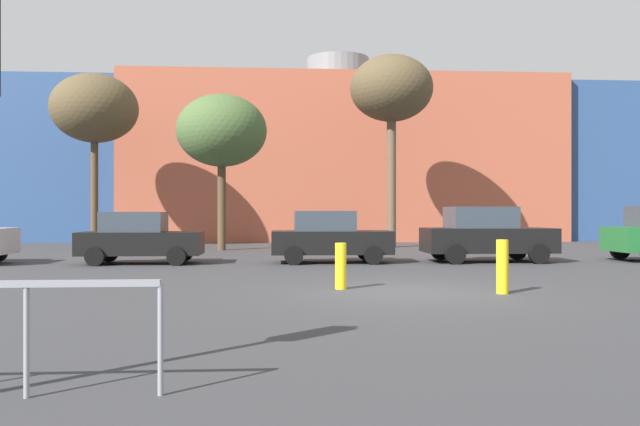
% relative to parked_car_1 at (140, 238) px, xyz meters
% --- Properties ---
extents(ground_plane, '(200.00, 200.00, 0.00)m').
position_rel_parked_car_1_xyz_m(ground_plane, '(7.02, -7.73, -0.82)').
color(ground_plane, '#38383A').
extents(building_backdrop, '(41.75, 11.92, 11.54)m').
position_rel_parked_car_1_xyz_m(building_backdrop, '(8.31, 20.19, 3.94)').
color(building_backdrop, '#B2563D').
rests_on(building_backdrop, ground_plane).
extents(parked_car_1, '(3.82, 1.88, 1.65)m').
position_rel_parked_car_1_xyz_m(parked_car_1, '(0.00, 0.00, 0.00)').
color(parked_car_1, black).
rests_on(parked_car_1, ground_plane).
extents(parked_car_2, '(3.89, 1.91, 1.69)m').
position_rel_parked_car_1_xyz_m(parked_car_2, '(6.09, 0.00, 0.02)').
color(parked_car_2, black).
rests_on(parked_car_2, ground_plane).
extents(parked_car_3, '(4.21, 2.07, 1.83)m').
position_rel_parked_car_1_xyz_m(parked_car_3, '(11.28, 0.00, 0.08)').
color(parked_car_3, black).
rests_on(parked_car_3, ground_plane).
extents(bare_tree_0, '(3.93, 3.93, 6.78)m').
position_rel_parked_car_1_xyz_m(bare_tree_0, '(1.98, 7.30, 4.35)').
color(bare_tree_0, brown).
rests_on(bare_tree_0, ground_plane).
extents(bare_tree_1, '(3.92, 3.92, 9.09)m').
position_rel_parked_car_1_xyz_m(bare_tree_1, '(9.79, 9.18, 6.60)').
color(bare_tree_1, brown).
rests_on(bare_tree_1, ground_plane).
extents(bare_tree_2, '(4.03, 4.03, 8.15)m').
position_rel_parked_car_1_xyz_m(bare_tree_2, '(-4.15, 9.86, 5.67)').
color(bare_tree_2, brown).
rests_on(bare_tree_2, ground_plane).
extents(bollard_yellow_0, '(0.24, 0.24, 0.98)m').
position_rel_parked_car_1_xyz_m(bollard_yellow_0, '(5.72, -7.19, -0.33)').
color(bollard_yellow_0, yellow).
rests_on(bollard_yellow_0, ground_plane).
extents(bollard_yellow_1, '(0.24, 0.24, 1.08)m').
position_rel_parked_car_1_xyz_m(bollard_yellow_1, '(8.89, -8.18, -0.28)').
color(bollard_yellow_1, yellow).
rests_on(bollard_yellow_1, ground_plane).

